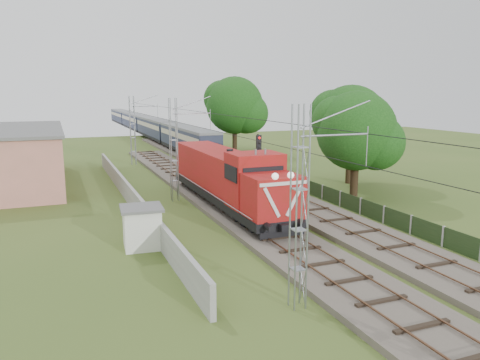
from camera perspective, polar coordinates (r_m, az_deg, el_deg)
name	(u,v)px	position (r m, az deg, el deg)	size (l,w,h in m)	color
ground	(276,240)	(27.33, 4.43, -7.32)	(140.00, 140.00, 0.00)	#3F5720
track_main	(233,209)	(33.45, -0.84, -3.60)	(4.20, 70.00, 0.45)	#6B6054
track_side	(234,175)	(47.08, -0.79, 0.58)	(4.20, 80.00, 0.45)	#6B6054
catenary	(174,150)	(36.59, -7.99, 3.69)	(3.31, 70.00, 8.00)	gray
boundary_wall	(130,195)	(36.48, -13.29, -1.77)	(0.25, 40.00, 1.50)	#9E9E99
station_building	(15,156)	(47.78, -25.71, 2.64)	(8.40, 20.40, 5.22)	tan
fence	(361,206)	(33.68, 14.50, -3.12)	(0.12, 32.00, 1.20)	black
locomotive	(227,177)	(34.03, -1.54, 0.39)	(3.19, 18.23, 4.63)	black
coach_rake	(144,124)	(94.22, -11.63, 6.76)	(2.84, 84.61, 3.28)	black
signal_post	(258,156)	(35.89, 2.25, 2.97)	(0.58, 0.45, 5.28)	black
relay_hut	(142,227)	(26.24, -11.85, -5.62)	(2.40, 2.40, 2.31)	silver
tree_a	(357,132)	(38.31, 14.11, 5.73)	(6.61, 6.30, 8.57)	#382316
tree_b	(351,122)	(44.48, 13.43, 6.84)	(7.03, 6.69, 9.11)	#382316
tree_c	(235,106)	(64.54, -0.57, 9.02)	(8.14, 7.76, 10.56)	#382316
tree_d	(235,111)	(68.34, -0.60, 8.38)	(7.05, 6.72, 9.14)	#382316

